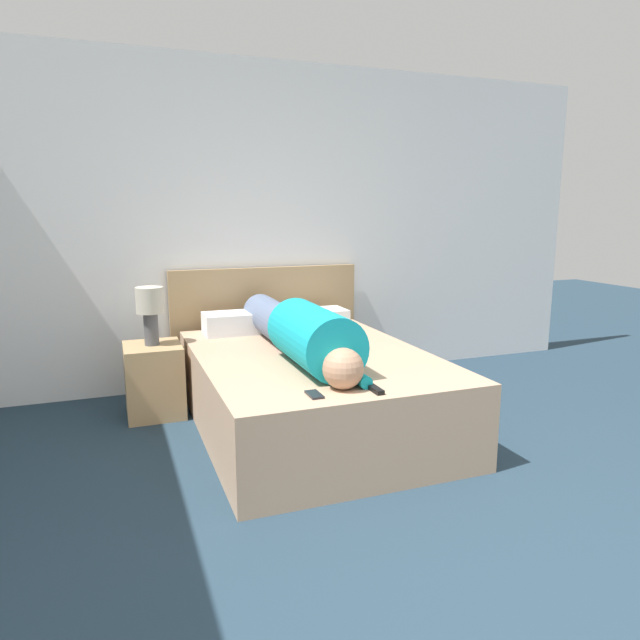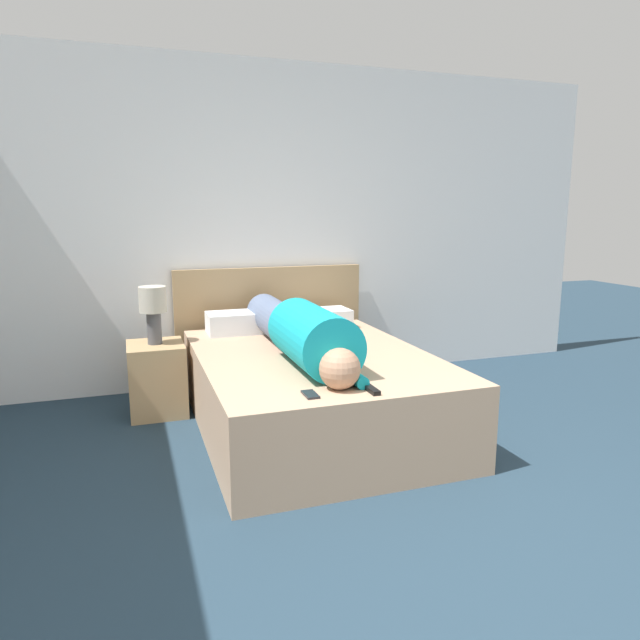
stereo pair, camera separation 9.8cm
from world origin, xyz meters
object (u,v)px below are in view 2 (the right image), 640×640
Objects in this scene: tv_remote at (371,390)px; bed at (313,391)px; nightstand at (157,378)px; table_lamp at (153,307)px; pillow_near_headboard at (244,322)px; pillow_second at (317,318)px; person_lying at (300,332)px; cell_phone at (310,394)px.

bed is at bearing 92.42° from tv_remote.
nightstand is 1.25× the size of table_lamp.
pillow_near_headboard is 1.05× the size of pillow_second.
nightstand is 1.31m from pillow_second.
bed is 0.91m from pillow_near_headboard.
table_lamp is 1.10m from person_lying.
tv_remote is (-0.26, -1.66, -0.06)m from pillow_second.
tv_remote is (1.00, -1.49, 0.27)m from nightstand.
person_lying is at bearing 76.77° from cell_phone.
cell_phone is (0.01, -1.62, -0.07)m from pillow_near_headboard.
table_lamp reaches higher than cell_phone.
person_lying reaches higher than pillow_second.
person_lying reaches higher than pillow_near_headboard.
table_lamp is 2.72× the size of tv_remote.
cell_phone is (-0.32, 0.04, -0.01)m from tv_remote.
person_lying is 12.14× the size of tv_remote.
bed is 4.89× the size of table_lamp.
pillow_near_headboard is at bearing 90.42° from cell_phone.
pillow_near_headboard is at bearing 180.00° from pillow_second.
nightstand is 1.62m from cell_phone.
table_lamp reaches higher than nightstand.
tv_remote is (1.00, -1.49, -0.25)m from table_lamp.
person_lying is at bearing 99.60° from tv_remote.
pillow_second is 3.51× the size of tv_remote.
table_lamp is at bearing 123.78° from tv_remote.
pillow_second is (0.59, 0.00, -0.01)m from pillow_near_headboard.
pillow_near_headboard reaches higher than cell_phone.
pillow_second is at bearing 65.04° from person_lying.
person_lying is (-0.10, -0.05, 0.42)m from bed.
pillow_near_headboard is at bearing 101.23° from tv_remote.
pillow_second is at bearing 7.57° from table_lamp.
cell_phone is at bearing -109.60° from pillow_second.
table_lamp is at bearing -165.97° from pillow_near_headboard.
table_lamp is (-0.96, 0.63, 0.52)m from bed.
table_lamp is 0.71m from pillow_near_headboard.
table_lamp is at bearing -172.43° from pillow_second.
table_lamp is 1.81m from tv_remote.
pillow_second reaches higher than bed.
pillow_near_headboard reaches higher than pillow_second.
bed reaches higher than nightstand.
pillow_near_headboard reaches higher than bed.
cell_phone is (0.68, -1.45, 0.26)m from nightstand.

